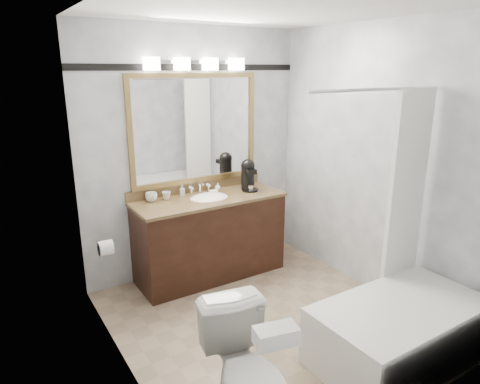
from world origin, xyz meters
The scene contains 15 objects.
room centered at (0.00, 0.00, 1.25)m, with size 2.42×2.62×2.52m.
vanity centered at (0.00, 1.02, 0.44)m, with size 1.53×0.58×0.97m.
mirror centered at (0.00, 1.28, 1.50)m, with size 1.40×0.04×1.10m.
vanity_light_bar centered at (0.00, 1.23, 2.13)m, with size 1.02×0.14×0.12m.
accent_stripe centered at (0.00, 1.29, 2.10)m, with size 2.40×0.01×0.06m, color black.
bathtub centered at (0.55, -0.90, 0.28)m, with size 1.30×0.75×1.96m.
tp_roll centered at (-1.14, 0.66, 0.70)m, with size 0.12×0.12×0.11m, color white.
toilet centered at (-0.77, -0.88, 0.37)m, with size 0.42×0.73×0.75m, color white.
tissue_box centered at (-0.77, -1.12, 0.79)m, with size 0.22×0.12×0.09m, color white.
coffee_maker centered at (0.48, 1.04, 1.02)m, with size 0.17×0.22×0.33m.
cup_left centered at (-0.54, 1.19, 0.89)m, with size 0.11×0.11×0.09m, color white.
cup_right centered at (-0.39, 1.18, 0.89)m, with size 0.08×0.08×0.08m, color white.
soap_bottle_a centered at (-0.20, 1.22, 0.90)m, with size 0.05×0.05×0.11m, color white.
soap_bottle_b centered at (0.19, 1.18, 0.89)m, with size 0.06×0.06×0.08m, color white.
soap_bar centered at (0.12, 1.13, 0.86)m, with size 0.08×0.05×0.03m, color #E6E8BF.
Camera 1 is at (-1.93, -2.60, 2.09)m, focal length 32.00 mm.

